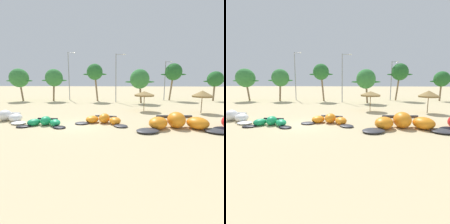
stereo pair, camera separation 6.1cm
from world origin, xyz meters
The scene contains 16 objects.
ground_plane centered at (0.00, 0.00, 0.00)m, with size 260.00×260.00×0.00m, color #C6B284.
kite_far_left centered at (-8.50, 1.03, 0.46)m, with size 6.67×3.10×1.18m.
kite_left centered at (-3.16, -0.53, 0.34)m, with size 5.07×2.37×0.88m.
kite_left_of_center centered at (2.48, 0.81, 0.38)m, with size 5.64×3.25×0.99m.
kite_center centered at (9.47, -0.77, 0.57)m, with size 8.27×3.96×1.48m.
beach_umbrella_near_van centered at (7.42, 8.96, 2.51)m, with size 2.93×2.93×2.87m.
beach_umbrella_middle centered at (15.05, 7.86, 2.61)m, with size 2.68×2.68×3.06m.
palm_leftmost centered at (-18.14, 20.54, 4.93)m, with size 5.99×3.99×6.96m.
palm_left centered at (-10.61, 21.02, 4.95)m, with size 5.58×3.72×6.86m.
palm_left_of_gap centered at (-1.82, 21.47, 6.15)m, with size 5.10×3.40×7.93m.
palm_center_left centered at (7.48, 18.58, 4.67)m, with size 5.67×3.78×6.60m.
palm_center_right centered at (15.23, 23.99, 6.22)m, with size 5.54×3.69×8.13m.
palm_right_of_gap centered at (24.00, 23.53, 4.68)m, with size 4.93×3.29×6.38m.
lamppost_west centered at (-7.91, 23.24, 5.85)m, with size 1.74×0.24×10.61m.
lamppost_west_center centered at (2.94, 19.66, 5.39)m, with size 2.00×0.24×9.64m.
lamppost_east_center centered at (13.57, 24.00, 4.79)m, with size 1.49×0.24×8.59m.
Camera 2 is at (4.70, -16.98, 4.31)m, focal length 28.64 mm.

